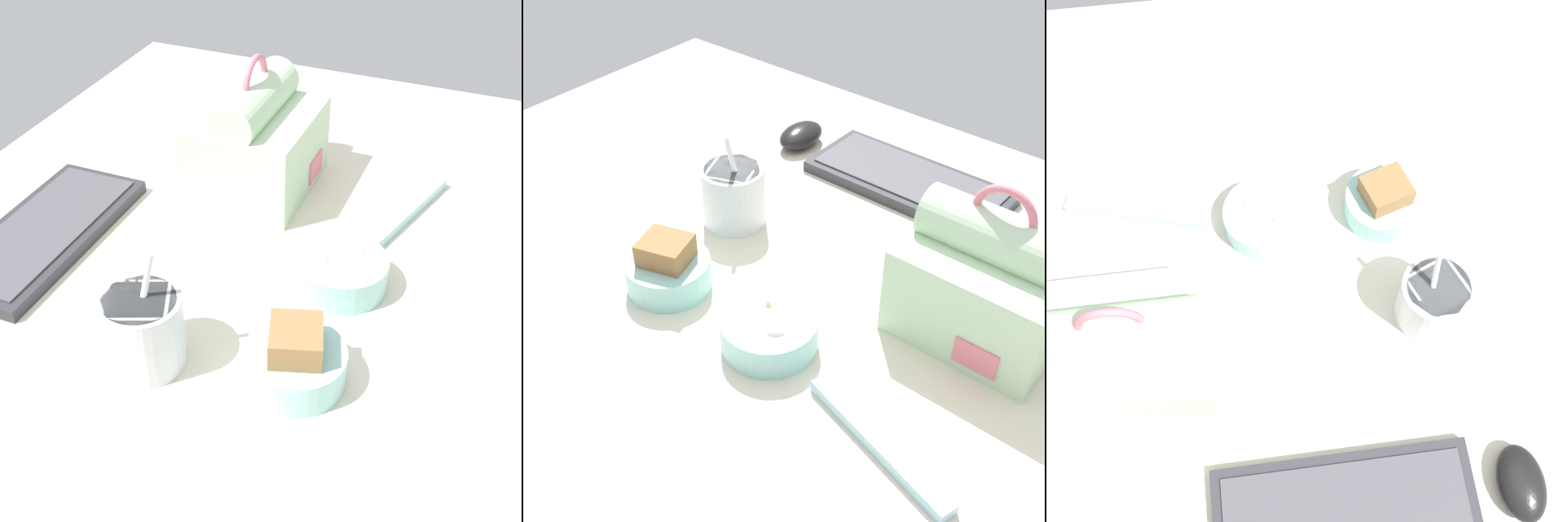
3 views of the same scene
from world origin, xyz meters
TOP-DOWN VIEW (x-y plane):
  - desk_surface at (0.00, 0.00)cm, footprint 140.00×110.00cm
  - keyboard at (0.29, 33.35)cm, footprint 32.08×13.91cm
  - lunch_bag at (23.94, 11.59)cm, footprint 19.52×16.97cm
  - soup_cup at (-15.22, 8.82)cm, footprint 9.37×9.37cm
  - bento_bowl_sandwich at (-11.73, -7.81)cm, footprint 11.30×11.30cm
  - bento_bowl_snacks at (5.67, -7.57)cm, footprint 11.90×11.90cm
  - computer_mouse at (-21.61, 32.72)cm, footprint 5.84×9.26cm
  - chopstick_case at (24.55, -11.87)cm, footprint 20.80×7.85cm

SIDE VIEW (x-z plane):
  - desk_surface at x=0.00cm, z-range 0.00..2.00cm
  - chopstick_case at x=24.55cm, z-range 2.00..3.60cm
  - keyboard at x=0.29cm, z-range 1.97..4.07cm
  - computer_mouse at x=-21.61cm, z-range 2.00..5.81cm
  - bento_bowl_snacks at x=5.67cm, z-range 1.67..6.98cm
  - bento_bowl_sandwich at x=-11.73cm, z-range 1.03..8.68cm
  - soup_cup at x=-15.22cm, z-range -0.82..14.37cm
  - lunch_bag at x=23.94cm, z-range -0.90..19.97cm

